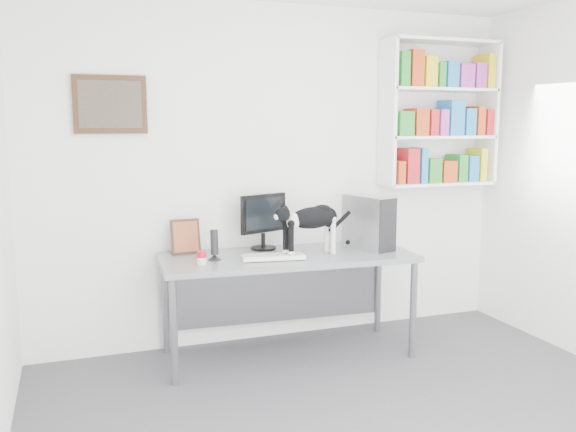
{
  "coord_description": "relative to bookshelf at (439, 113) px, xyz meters",
  "views": [
    {
      "loc": [
        -1.6,
        -2.68,
        1.76
      ],
      "look_at": [
        -0.09,
        1.53,
        1.08
      ],
      "focal_mm": 38.0,
      "sensor_mm": 36.0,
      "label": 1
    }
  ],
  "objects": [
    {
      "name": "keyboard",
      "position": [
        -1.64,
        -0.41,
        -1.05
      ],
      "size": [
        0.47,
        0.24,
        0.03
      ],
      "primitive_type": "cube",
      "rotation": [
        0.0,
        0.0,
        -0.15
      ],
      "color": "white",
      "rests_on": "desk"
    },
    {
      "name": "speaker",
      "position": [
        -2.05,
        -0.3,
        -0.95
      ],
      "size": [
        0.11,
        0.11,
        0.23
      ],
      "primitive_type": "cylinder",
      "rotation": [
        0.0,
        0.0,
        -0.1
      ],
      "color": "black",
      "rests_on": "desk"
    },
    {
      "name": "bookshelf",
      "position": [
        0.0,
        0.0,
        0.0
      ],
      "size": [
        1.03,
        0.28,
        1.24
      ],
      "primitive_type": "cube",
      "color": "white",
      "rests_on": "room"
    },
    {
      "name": "wall_art",
      "position": [
        -2.7,
        0.12,
        0.05
      ],
      "size": [
        0.52,
        0.04,
        0.42
      ],
      "primitive_type": "cube",
      "color": "#452A16",
      "rests_on": "room"
    },
    {
      "name": "desk",
      "position": [
        -1.48,
        -0.3,
        -1.46
      ],
      "size": [
        1.93,
        0.85,
        0.79
      ],
      "primitive_type": "cube",
      "rotation": [
        0.0,
        0.0,
        -0.06
      ],
      "color": "gray",
      "rests_on": "room"
    },
    {
      "name": "cat",
      "position": [
        -1.33,
        -0.39,
        -0.87
      ],
      "size": [
        0.64,
        0.31,
        0.38
      ],
      "primitive_type": null,
      "rotation": [
        0.0,
        0.0,
        0.24
      ],
      "color": "black",
      "rests_on": "desk"
    },
    {
      "name": "leaning_print",
      "position": [
        -2.2,
        -0.01,
        -0.93
      ],
      "size": [
        0.22,
        0.1,
        0.27
      ],
      "primitive_type": "cube",
      "rotation": [
        0.0,
        0.0,
        0.04
      ],
      "color": "#452A16",
      "rests_on": "desk"
    },
    {
      "name": "monitor",
      "position": [
        -1.6,
        -0.05,
        -0.84
      ],
      "size": [
        0.46,
        0.33,
        0.44
      ],
      "primitive_type": "cube",
      "rotation": [
        0.0,
        0.0,
        0.36
      ],
      "color": "black",
      "rests_on": "desk"
    },
    {
      "name": "pc_tower",
      "position": [
        -0.82,
        -0.31,
        -0.85
      ],
      "size": [
        0.3,
        0.46,
        0.42
      ],
      "primitive_type": "cube",
      "rotation": [
        0.0,
        0.0,
        0.28
      ],
      "color": "#AFAFB4",
      "rests_on": "desk"
    },
    {
      "name": "room",
      "position": [
        -1.4,
        -1.85,
        -0.5
      ],
      "size": [
        4.01,
        4.01,
        2.7
      ],
      "color": "#4A4A4F",
      "rests_on": "ground"
    },
    {
      "name": "soup_can",
      "position": [
        -2.16,
        -0.4,
        -1.01
      ],
      "size": [
        0.09,
        0.09,
        0.1
      ],
      "primitive_type": "cylinder",
      "rotation": [
        0.0,
        0.0,
        -0.49
      ],
      "color": "red",
      "rests_on": "desk"
    }
  ]
}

